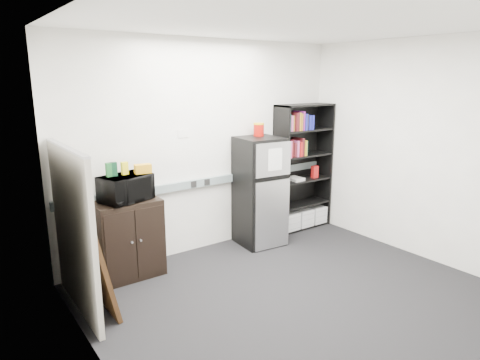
{
  "coord_description": "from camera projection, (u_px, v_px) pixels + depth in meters",
  "views": [
    {
      "loc": [
        -2.85,
        -2.92,
        2.22
      ],
      "look_at": [
        -0.09,
        0.9,
        1.09
      ],
      "focal_mm": 32.0,
      "sensor_mm": 36.0,
      "label": 1
    }
  ],
  "objects": [
    {
      "name": "refrigerator",
      "position": [
        259.0,
        192.0,
        5.73
      ],
      "size": [
        0.6,
        0.62,
        1.46
      ],
      "rotation": [
        0.0,
        0.0,
        -0.1
      ],
      "color": "black",
      "rests_on": "floor"
    },
    {
      "name": "snack_box_b",
      "position": [
        114.0,
        169.0,
        4.59
      ],
      "size": [
        0.07,
        0.05,
        0.15
      ],
      "primitive_type": "cube",
      "rotation": [
        0.0,
        0.0,
        -0.06
      ],
      "color": "#0B331D",
      "rests_on": "microwave"
    },
    {
      "name": "framed_poster",
      "position": [
        94.0,
        263.0,
        4.09
      ],
      "size": [
        0.23,
        0.77,
        0.98
      ],
      "rotation": [
        0.0,
        -0.19,
        0.0
      ],
      "color": "#321F0D",
      "rests_on": "floor"
    },
    {
      "name": "wall_left",
      "position": [
        94.0,
        205.0,
        2.99
      ],
      "size": [
        0.02,
        3.5,
        2.7
      ],
      "primitive_type": "cube",
      "color": "silver",
      "rests_on": "floor"
    },
    {
      "name": "wall_note",
      "position": [
        183.0,
        134.0,
        5.26
      ],
      "size": [
        0.14,
        0.0,
        0.1
      ],
      "primitive_type": "cube",
      "color": "white",
      "rests_on": "wall_back"
    },
    {
      "name": "snack_box_c",
      "position": [
        125.0,
        168.0,
        4.67
      ],
      "size": [
        0.07,
        0.05,
        0.14
      ],
      "primitive_type": "cube",
      "rotation": [
        0.0,
        0.0,
        0.04
      ],
      "color": "yellow",
      "rests_on": "microwave"
    },
    {
      "name": "microwave",
      "position": [
        126.0,
        188.0,
        4.68
      ],
      "size": [
        0.61,
        0.5,
        0.29
      ],
      "primitive_type": "imported",
      "rotation": [
        0.0,
        0.0,
        0.31
      ],
      "color": "black",
      "rests_on": "cabinet"
    },
    {
      "name": "snack_bag",
      "position": [
        143.0,
        169.0,
        4.74
      ],
      "size": [
        0.19,
        0.13,
        0.1
      ],
      "primitive_type": "cube",
      "rotation": [
        0.0,
        0.0,
        -0.17
      ],
      "color": "orange",
      "rests_on": "microwave"
    },
    {
      "name": "ceiling",
      "position": [
        307.0,
        22.0,
        3.81
      ],
      "size": [
        4.0,
        3.5,
        0.02
      ],
      "primitive_type": "cube",
      "color": "white",
      "rests_on": "wall_back"
    },
    {
      "name": "wall_right",
      "position": [
        420.0,
        150.0,
        5.26
      ],
      "size": [
        0.02,
        3.5,
        2.7
      ],
      "primitive_type": "cube",
      "color": "silver",
      "rests_on": "floor"
    },
    {
      "name": "wall_back",
      "position": [
        208.0,
        147.0,
        5.51
      ],
      "size": [
        4.0,
        0.02,
        2.7
      ],
      "primitive_type": "cube",
      "color": "silver",
      "rests_on": "floor"
    },
    {
      "name": "bookshelf",
      "position": [
        303.0,
        168.0,
        6.33
      ],
      "size": [
        0.9,
        0.34,
        1.85
      ],
      "color": "black",
      "rests_on": "floor"
    },
    {
      "name": "cabinet",
      "position": [
        128.0,
        239.0,
        4.83
      ],
      "size": [
        0.72,
        0.48,
        0.89
      ],
      "color": "black",
      "rests_on": "floor"
    },
    {
      "name": "electrical_raceway",
      "position": [
        209.0,
        181.0,
        5.59
      ],
      "size": [
        3.92,
        0.05,
        0.1
      ],
      "primitive_type": "cube",
      "color": "gray",
      "rests_on": "wall_back"
    },
    {
      "name": "snack_box_a",
      "position": [
        109.0,
        170.0,
        4.57
      ],
      "size": [
        0.07,
        0.06,
        0.15
      ],
      "primitive_type": "cube",
      "rotation": [
        0.0,
        0.0,
        0.08
      ],
      "color": "#185725",
      "rests_on": "microwave"
    },
    {
      "name": "floor",
      "position": [
        298.0,
        297.0,
        4.44
      ],
      "size": [
        4.0,
        4.0,
        0.0
      ],
      "primitive_type": "plane",
      "color": "black",
      "rests_on": "ground"
    },
    {
      "name": "cubicle_partition",
      "position": [
        74.0,
        231.0,
        4.03
      ],
      "size": [
        0.06,
        1.3,
        1.62
      ],
      "color": "#ACA599",
      "rests_on": "floor"
    },
    {
      "name": "coffee_can",
      "position": [
        259.0,
        129.0,
        5.69
      ],
      "size": [
        0.14,
        0.14,
        0.19
      ],
      "color": "#A20E07",
      "rests_on": "refrigerator"
    }
  ]
}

